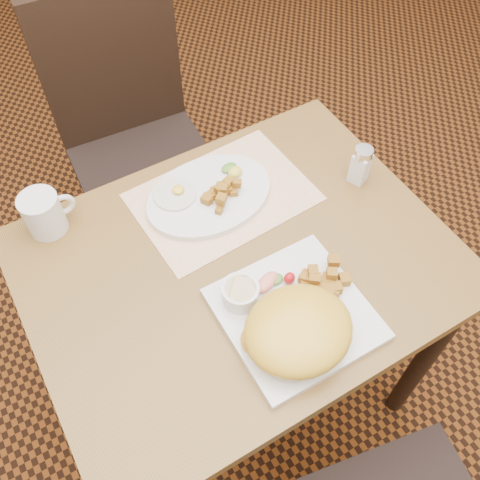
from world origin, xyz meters
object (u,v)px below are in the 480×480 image
object	(u,v)px
plate_square	(295,314)
plate_oval	(209,196)
coffee_mug	(44,213)
table	(240,286)
chair_far	(134,133)
salt_shaker	(361,164)

from	to	relation	value
plate_square	plate_oval	bearing A→B (deg)	90.20
plate_square	coffee_mug	bearing A→B (deg)	126.96
table	chair_far	xyz separation A→B (m)	(0.02, 0.71, -0.10)
plate_square	table	bearing A→B (deg)	99.02
plate_oval	coffee_mug	world-z (taller)	coffee_mug
table	salt_shaker	distance (m)	0.40
table	coffee_mug	size ratio (longest dim) A/B	7.70
plate_square	salt_shaker	distance (m)	0.41
plate_oval	salt_shaker	bearing A→B (deg)	-20.60
plate_square	coffee_mug	distance (m)	0.58
plate_square	plate_oval	distance (m)	0.36
chair_far	plate_oval	distance (m)	0.57
plate_square	salt_shaker	xyz separation A→B (m)	(0.33, 0.23, 0.04)
coffee_mug	chair_far	bearing A→B (deg)	49.92
plate_square	plate_oval	xyz separation A→B (m)	(-0.00, 0.36, 0.00)
salt_shaker	coffee_mug	bearing A→B (deg)	161.08
table	plate_square	bearing A→B (deg)	-80.98
salt_shaker	coffee_mug	size ratio (longest dim) A/B	0.86
table	salt_shaker	world-z (taller)	salt_shaker
chair_far	plate_square	bearing A→B (deg)	93.88
table	salt_shaker	bearing A→B (deg)	9.34
table	chair_far	world-z (taller)	chair_far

